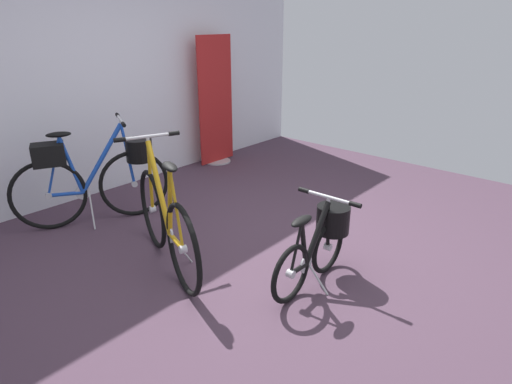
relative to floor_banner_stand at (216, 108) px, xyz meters
name	(u,v)px	position (x,y,z in m)	size (l,w,h in m)	color
ground_plane	(275,251)	(-1.45, -2.22, -0.77)	(6.37, 6.37, 0.00)	#473342
back_wall	(102,58)	(-1.45, 0.26, 0.73)	(6.37, 0.10, 2.99)	silver
floor_banner_stand	(216,108)	(0.00, 0.00, 0.00)	(0.60, 0.36, 1.71)	#B7B7BC
folding_bike_foreground	(320,239)	(-1.56, -2.73, -0.43)	(0.95, 0.53, 0.68)	black
display_bike_left	(166,223)	(-2.21, -1.70, -0.38)	(0.66, 1.42, 1.04)	black
display_bike_right	(96,173)	(-2.12, -0.51, -0.26)	(1.36, 0.73, 1.03)	black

